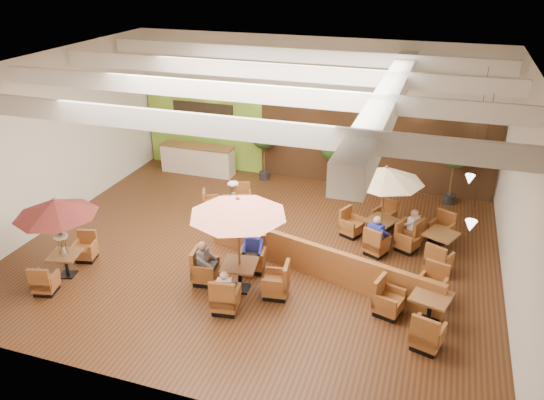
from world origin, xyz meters
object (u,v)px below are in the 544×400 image
at_px(topiary_2, 455,156).
at_px(diner_3, 377,232).
at_px(table_5, 430,243).
at_px(diner_0, 225,286).
at_px(table_0, 57,218).
at_px(topiary_1, 333,151).
at_px(diner_1, 253,246).
at_px(topiary_0, 264,138).
at_px(diner_4, 412,223).
at_px(table_4, 417,307).
at_px(diner_2, 205,259).
at_px(table_1, 238,228).
at_px(table_2, 384,190).
at_px(service_counter, 198,159).
at_px(booth_divider, 316,261).
at_px(table_3, 228,204).

distance_m(topiary_2, diner_3, 4.97).
bearing_deg(table_5, diner_0, -111.79).
bearing_deg(table_0, table_5, 11.26).
relative_size(topiary_1, diner_1, 2.49).
xyz_separation_m(topiary_0, diner_4, (5.98, -3.52, -0.96)).
relative_size(table_4, diner_2, 3.44).
height_order(topiary_0, diner_0, topiary_0).
bearing_deg(table_1, diner_4, 35.15).
relative_size(table_1, table_2, 1.05).
relative_size(topiary_1, topiary_2, 0.84).
height_order(diner_0, diner_2, diner_2).
bearing_deg(table_4, diner_1, -175.22).
height_order(table_2, topiary_1, table_2).
xyz_separation_m(service_counter, booth_divider, (6.43, -5.93, -0.09)).
distance_m(diner_0, diner_4, 6.38).
distance_m(diner_0, diner_2, 1.42).
height_order(table_1, diner_0, table_1).
height_order(table_1, diner_1, table_1).
bearing_deg(diner_1, topiary_2, -138.06).
bearing_deg(topiary_2, table_1, -124.97).
height_order(booth_divider, diner_2, diner_2).
relative_size(table_3, diner_4, 3.16).
distance_m(topiary_2, diner_1, 8.28).
xyz_separation_m(table_4, table_5, (0.12, 3.35, -0.02)).
distance_m(table_1, diner_2, 1.49).
xyz_separation_m(topiary_2, diner_2, (-6.18, -7.39, -1.04)).
bearing_deg(service_counter, table_0, -91.31).
height_order(table_5, diner_2, diner_2).
bearing_deg(table_3, table_1, -86.10).
distance_m(topiary_0, topiary_2, 7.04).
distance_m(table_4, topiary_1, 8.24).
xyz_separation_m(service_counter, table_4, (9.26, -7.05, -0.22)).
relative_size(table_3, table_5, 0.89).
distance_m(table_0, table_4, 9.61).
height_order(service_counter, table_2, table_2).
bearing_deg(table_0, topiary_0, 56.80).
bearing_deg(table_4, table_0, -158.35).
distance_m(topiary_0, diner_2, 7.50).
height_order(topiary_2, diner_1, topiary_2).
bearing_deg(topiary_2, diner_4, -106.81).
distance_m(topiary_0, topiary_1, 2.71).
xyz_separation_m(diner_0, diner_1, (-0.00, 2.01, 0.03)).
bearing_deg(table_5, diner_3, -135.93).
height_order(table_5, diner_1, diner_1).
bearing_deg(topiary_0, topiary_2, -0.00).
relative_size(table_5, diner_3, 3.26).
xyz_separation_m(booth_divider, diner_4, (2.34, 2.61, 0.25)).
distance_m(table_2, diner_2, 5.79).
height_order(diner_3, diner_4, diner_3).
distance_m(table_0, topiary_2, 13.00).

